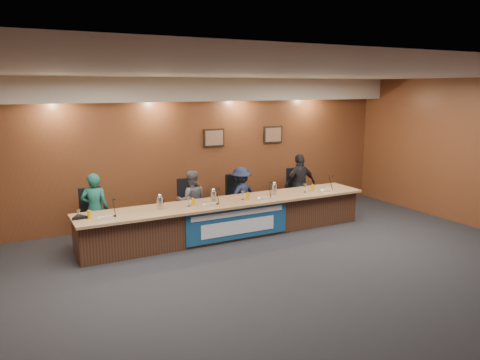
% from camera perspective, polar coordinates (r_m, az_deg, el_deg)
% --- Properties ---
extents(floor, '(10.00, 10.00, 0.00)m').
position_cam_1_polar(floor, '(7.74, 6.76, -11.64)').
color(floor, black).
rests_on(floor, ground).
extents(ceiling, '(10.00, 8.00, 0.04)m').
position_cam_1_polar(ceiling, '(7.14, 7.36, 12.77)').
color(ceiling, silver).
rests_on(ceiling, wall_back).
extents(wall_back, '(10.00, 0.04, 3.20)m').
position_cam_1_polar(wall_back, '(10.75, -5.20, 3.72)').
color(wall_back, '#5C3019').
rests_on(wall_back, floor).
extents(soffit, '(10.00, 0.50, 0.50)m').
position_cam_1_polar(soffit, '(10.43, -4.79, 10.94)').
color(soffit, beige).
rests_on(soffit, wall_back).
extents(dais_body, '(6.00, 0.80, 0.70)m').
position_cam_1_polar(dais_body, '(9.58, -1.36, -4.81)').
color(dais_body, '#402517').
rests_on(dais_body, floor).
extents(dais_top, '(6.10, 0.95, 0.05)m').
position_cam_1_polar(dais_top, '(9.44, -1.23, -2.70)').
color(dais_top, '#997049').
rests_on(dais_top, dais_body).
extents(banner, '(2.20, 0.02, 0.65)m').
position_cam_1_polar(banner, '(9.21, -0.21, -5.27)').
color(banner, navy).
rests_on(banner, dais_body).
extents(banner_text_upper, '(2.00, 0.01, 0.10)m').
position_cam_1_polar(banner_text_upper, '(9.15, -0.17, -4.09)').
color(banner_text_upper, silver).
rests_on(banner_text_upper, banner).
extents(banner_text_lower, '(1.60, 0.01, 0.28)m').
position_cam_1_polar(banner_text_lower, '(9.23, -0.17, -5.76)').
color(banner_text_lower, silver).
rests_on(banner_text_lower, banner).
extents(wall_photo_left, '(0.52, 0.04, 0.42)m').
position_cam_1_polar(wall_photo_left, '(10.86, -3.20, 5.15)').
color(wall_photo_left, black).
rests_on(wall_photo_left, wall_back).
extents(wall_photo_right, '(0.52, 0.04, 0.42)m').
position_cam_1_polar(wall_photo_right, '(11.61, 4.03, 5.54)').
color(wall_photo_right, black).
rests_on(wall_photo_right, wall_back).
extents(panelist_a, '(0.58, 0.46, 1.41)m').
position_cam_1_polar(panelist_a, '(9.38, -17.29, -3.43)').
color(panelist_a, '#164E42').
rests_on(panelist_a, floor).
extents(panelist_b, '(0.74, 0.64, 1.29)m').
position_cam_1_polar(panelist_b, '(9.92, -5.94, -2.53)').
color(panelist_b, '#535259').
rests_on(panelist_b, floor).
extents(panelist_c, '(0.92, 0.67, 1.27)m').
position_cam_1_polar(panelist_c, '(10.41, 0.13, -1.87)').
color(panelist_c, '#151C31').
rests_on(panelist_c, floor).
extents(panelist_d, '(0.86, 0.36, 1.46)m').
position_cam_1_polar(panelist_d, '(11.20, 7.30, -0.55)').
color(panelist_d, black).
rests_on(panelist_d, floor).
extents(office_chair_a, '(0.53, 0.53, 0.08)m').
position_cam_1_polar(office_chair_a, '(9.53, -17.32, -4.60)').
color(office_chair_a, black).
rests_on(office_chair_a, floor).
extents(office_chair_b, '(0.52, 0.52, 0.08)m').
position_cam_1_polar(office_chair_b, '(10.05, -6.13, -3.33)').
color(office_chair_b, black).
rests_on(office_chair_b, floor).
extents(office_chair_c, '(0.53, 0.53, 0.08)m').
position_cam_1_polar(office_chair_c, '(10.53, -0.12, -2.60)').
color(office_chair_c, black).
rests_on(office_chair_c, floor).
extents(office_chair_d, '(0.59, 0.59, 0.08)m').
position_cam_1_polar(office_chair_d, '(11.33, 6.98, -1.68)').
color(office_chair_d, black).
rests_on(office_chair_d, floor).
extents(nameplate_a, '(0.24, 0.08, 0.10)m').
position_cam_1_polar(nameplate_a, '(8.40, -15.98, -4.42)').
color(nameplate_a, white).
rests_on(nameplate_a, dais_top).
extents(microphone_a, '(0.07, 0.07, 0.02)m').
position_cam_1_polar(microphone_a, '(8.60, -15.10, -4.25)').
color(microphone_a, black).
rests_on(microphone_a, dais_top).
extents(juice_glass_a, '(0.06, 0.06, 0.15)m').
position_cam_1_polar(juice_glass_a, '(8.55, -17.90, -4.03)').
color(juice_glass_a, '#DF9000').
rests_on(juice_glass_a, dais_top).
extents(water_glass_a, '(0.08, 0.08, 0.18)m').
position_cam_1_polar(water_glass_a, '(8.54, -19.06, -4.03)').
color(water_glass_a, silver).
rests_on(water_glass_a, dais_top).
extents(nameplate_b, '(0.24, 0.08, 0.10)m').
position_cam_1_polar(nameplate_b, '(8.99, -3.61, -2.96)').
color(nameplate_b, white).
rests_on(nameplate_b, dais_top).
extents(microphone_b, '(0.07, 0.07, 0.02)m').
position_cam_1_polar(microphone_b, '(9.16, -2.84, -2.91)').
color(microphone_b, black).
rests_on(microphone_b, dais_top).
extents(juice_glass_b, '(0.06, 0.06, 0.15)m').
position_cam_1_polar(juice_glass_b, '(9.07, -5.76, -2.68)').
color(juice_glass_b, '#DF9000').
rests_on(juice_glass_b, dais_top).
extents(water_glass_b, '(0.08, 0.08, 0.18)m').
position_cam_1_polar(water_glass_b, '(9.03, -6.28, -2.66)').
color(water_glass_b, silver).
rests_on(water_glass_b, dais_top).
extents(nameplate_c, '(0.24, 0.08, 0.10)m').
position_cam_1_polar(nameplate_c, '(9.52, 3.03, -2.15)').
color(nameplate_c, white).
rests_on(nameplate_c, dais_top).
extents(microphone_c, '(0.07, 0.07, 0.02)m').
position_cam_1_polar(microphone_c, '(9.78, 3.50, -2.01)').
color(microphone_c, black).
rests_on(microphone_c, dais_top).
extents(juice_glass_c, '(0.06, 0.06, 0.15)m').
position_cam_1_polar(juice_glass_c, '(9.51, 0.96, -1.97)').
color(juice_glass_c, '#DF9000').
rests_on(juice_glass_c, dais_top).
extents(water_glass_c, '(0.08, 0.08, 0.18)m').
position_cam_1_polar(water_glass_c, '(9.50, 0.35, -1.89)').
color(water_glass_c, silver).
rests_on(water_glass_c, dais_top).
extents(nameplate_d, '(0.24, 0.08, 0.10)m').
position_cam_1_polar(nameplate_d, '(10.40, 10.58, -1.19)').
color(nameplate_d, white).
rests_on(nameplate_d, dais_top).
extents(microphone_d, '(0.07, 0.07, 0.02)m').
position_cam_1_polar(microphone_d, '(10.62, 10.83, -1.12)').
color(microphone_d, black).
rests_on(microphone_d, dais_top).
extents(juice_glass_d, '(0.06, 0.06, 0.15)m').
position_cam_1_polar(juice_glass_d, '(10.38, 8.86, -0.98)').
color(juice_glass_d, '#DF9000').
rests_on(juice_glass_d, dais_top).
extents(water_glass_d, '(0.08, 0.08, 0.18)m').
position_cam_1_polar(water_glass_d, '(10.27, 7.96, -1.00)').
color(water_glass_d, silver).
rests_on(water_glass_d, dais_top).
extents(carafe_left, '(0.12, 0.12, 0.24)m').
position_cam_1_polar(carafe_left, '(8.86, -9.76, -2.81)').
color(carafe_left, silver).
rests_on(carafe_left, dais_top).
extents(carafe_mid, '(0.12, 0.12, 0.23)m').
position_cam_1_polar(carafe_mid, '(9.32, -3.27, -2.03)').
color(carafe_mid, silver).
rests_on(carafe_mid, dais_top).
extents(carafe_right, '(0.11, 0.11, 0.22)m').
position_cam_1_polar(carafe_right, '(9.97, 4.18, -1.17)').
color(carafe_right, silver).
rests_on(carafe_right, dais_top).
extents(speakerphone, '(0.32, 0.32, 0.05)m').
position_cam_1_polar(speakerphone, '(8.64, -18.98, -4.30)').
color(speakerphone, black).
rests_on(speakerphone, dais_top).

